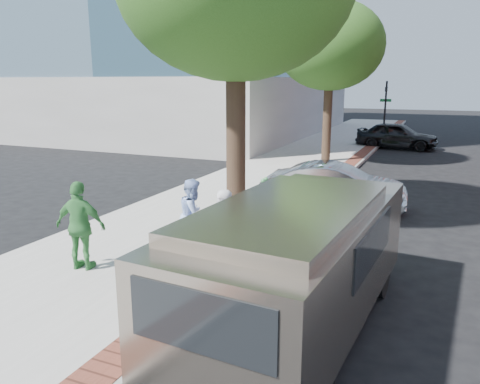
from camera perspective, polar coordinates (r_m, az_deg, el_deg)
The scene contains 14 objects.
ground at distance 11.08m, azimuth -1.65°, elevation -6.53°, with size 120.00×120.00×0.00m, color black.
sidewalk at distance 18.78m, azimuth 4.56°, elevation 1.95°, with size 5.00×60.00×0.15m, color #9E9991.
brick_strip at distance 18.19m, azimuth 11.13°, elevation 1.62°, with size 0.60×60.00×0.01m, color brown.
curb at distance 18.14m, azimuth 12.20°, elevation 1.28°, with size 0.10×60.00×0.15m, color gray.
office_base at distance 35.99m, azimuth -5.64°, elevation 10.44°, with size 18.20×22.20×4.00m, color gray.
signal_near at distance 31.67m, azimuth 17.29°, elevation 9.99°, with size 0.70×0.15×3.80m.
tree_far at distance 22.05m, azimuth 10.95°, elevation 17.08°, with size 4.80×4.80×7.14m.
parking_meter at distance 10.76m, azimuth 2.98°, elevation -0.45°, with size 0.12×0.32×1.47m.
person_gray at distance 8.87m, azimuth -2.21°, elevation -4.96°, with size 0.61×0.40×1.67m, color #B9B9BE.
person_officer at distance 10.16m, azimuth -5.69°, elevation -2.83°, with size 0.78×0.60×1.60m, color #9BB8EF.
person_green at distance 9.60m, azimuth -18.85°, elevation -3.93°, with size 1.03×0.43×1.76m, color #3E8A43.
sedan_silver at distance 14.45m, azimuth 11.64°, elevation 0.71°, with size 1.43×4.11×1.35m, color #B0B2B7.
bg_car at distance 28.43m, azimuth 18.58°, elevation 6.57°, with size 1.79×4.46×1.52m, color black.
van at distance 7.37m, azimuth 7.43°, elevation -7.67°, with size 2.54×5.76×2.08m.
Camera 1 is at (4.44, -9.43, 3.76)m, focal length 35.00 mm.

